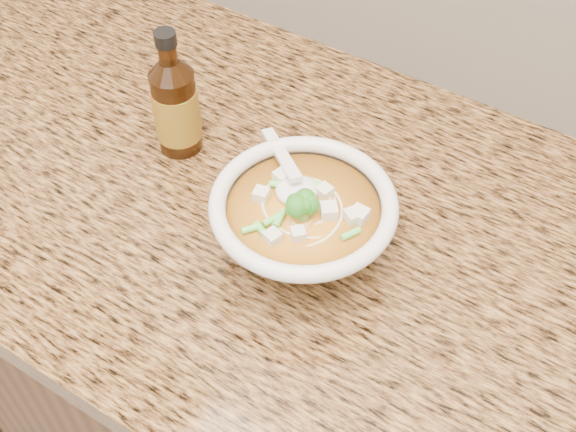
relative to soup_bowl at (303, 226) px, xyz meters
The scene contains 4 objects.
cabinet 0.52m from the soup_bowl, 57.65° to the left, with size 4.00×0.65×0.86m, color #331D0F.
counter_slab 0.10m from the soup_bowl, 57.65° to the left, with size 4.00×0.68×0.04m, color olive.
soup_bowl is the anchor object (origin of this frame).
hot_sauce_bottle 0.24m from the soup_bowl, 163.40° to the left, with size 0.07×0.07×0.18m.
Camera 1 is at (0.22, 1.16, 1.58)m, focal length 45.00 mm.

